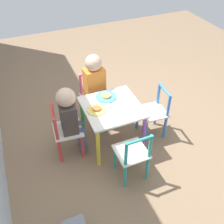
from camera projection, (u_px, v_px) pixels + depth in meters
name	position (u px, v px, depth m)	size (l,w,h in m)	color
ground_plane	(112.00, 141.00, 2.68)	(6.00, 6.00, 0.00)	#7F664C
kids_table	(112.00, 113.00, 2.43)	(0.52, 0.52, 0.46)	silver
chair_pink	(94.00, 97.00, 2.82)	(0.28, 0.28, 0.53)	silver
chair_red	(66.00, 132.00, 2.41)	(0.28, 0.28, 0.53)	silver
chair_blue	(154.00, 113.00, 2.62)	(0.28, 0.28, 0.53)	silver
chair_teal	(133.00, 155.00, 2.20)	(0.26, 0.26, 0.53)	silver
child_right	(95.00, 84.00, 2.64)	(0.22, 0.21, 0.79)	#4C608E
child_back	(70.00, 116.00, 2.31)	(0.21, 0.22, 0.73)	#4C608E
plate_right	(106.00, 96.00, 2.48)	(0.20, 0.20, 0.03)	#4C9EE0
plate_back	(97.00, 109.00, 2.33)	(0.17, 0.17, 0.03)	#EADB66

